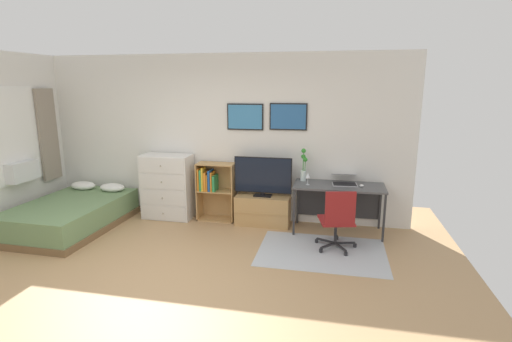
# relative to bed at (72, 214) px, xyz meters

# --- Properties ---
(ground_plane) EXTENTS (7.20, 7.20, 0.00)m
(ground_plane) POSITION_rel_bed_xyz_m (2.17, -1.40, -0.22)
(ground_plane) COLOR tan
(wall_back_with_posters) EXTENTS (6.12, 0.09, 2.70)m
(wall_back_with_posters) POSITION_rel_bed_xyz_m (2.18, 1.03, 1.13)
(wall_back_with_posters) COLOR silver
(wall_back_with_posters) RESTS_ON ground_plane
(area_rug) EXTENTS (1.70, 1.20, 0.01)m
(area_rug) POSITION_rel_bed_xyz_m (3.90, -0.13, -0.22)
(area_rug) COLOR #B2B7BC
(area_rug) RESTS_ON ground_plane
(bed) EXTENTS (1.33, 1.97, 0.56)m
(bed) POSITION_rel_bed_xyz_m (0.00, 0.00, 0.00)
(bed) COLOR brown
(bed) RESTS_ON ground_plane
(dresser) EXTENTS (0.82, 0.46, 1.08)m
(dresser) POSITION_rel_bed_xyz_m (1.29, 0.75, 0.32)
(dresser) COLOR silver
(dresser) RESTS_ON ground_plane
(bookshelf) EXTENTS (0.62, 0.30, 0.96)m
(bookshelf) POSITION_rel_bed_xyz_m (2.07, 0.82, 0.33)
(bookshelf) COLOR tan
(bookshelf) RESTS_ON ground_plane
(tv_stand) EXTENTS (0.87, 0.41, 0.48)m
(tv_stand) POSITION_rel_bed_xyz_m (2.92, 0.77, 0.02)
(tv_stand) COLOR tan
(tv_stand) RESTS_ON ground_plane
(television) EXTENTS (0.92, 0.16, 0.63)m
(television) POSITION_rel_bed_xyz_m (2.92, 0.75, 0.57)
(television) COLOR black
(television) RESTS_ON tv_stand
(desk) EXTENTS (1.34, 0.60, 0.74)m
(desk) POSITION_rel_bed_xyz_m (4.10, 0.75, 0.39)
(desk) COLOR #4C4C4F
(desk) RESTS_ON ground_plane
(office_chair) EXTENTS (0.58, 0.57, 0.86)m
(office_chair) POSITION_rel_bed_xyz_m (4.10, -0.03, 0.24)
(office_chair) COLOR #232326
(office_chair) RESTS_ON ground_plane
(laptop) EXTENTS (0.40, 0.42, 0.16)m
(laptop) POSITION_rel_bed_xyz_m (4.18, 0.78, 0.58)
(laptop) COLOR #B7B7BC
(laptop) RESTS_ON desk
(computer_mouse) EXTENTS (0.06, 0.10, 0.03)m
(computer_mouse) POSITION_rel_bed_xyz_m (4.43, 0.65, 0.54)
(computer_mouse) COLOR silver
(computer_mouse) RESTS_ON desk
(bamboo_vase) EXTENTS (0.10, 0.10, 0.51)m
(bamboo_vase) POSITION_rel_bed_xyz_m (3.55, 0.84, 0.74)
(bamboo_vase) COLOR silver
(bamboo_vase) RESTS_ON desk
(wine_glass) EXTENTS (0.07, 0.07, 0.18)m
(wine_glass) POSITION_rel_bed_xyz_m (3.64, 0.61, 0.65)
(wine_glass) COLOR silver
(wine_glass) RESTS_ON desk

